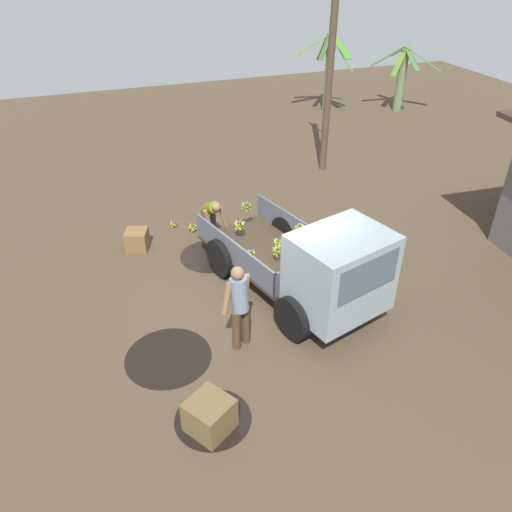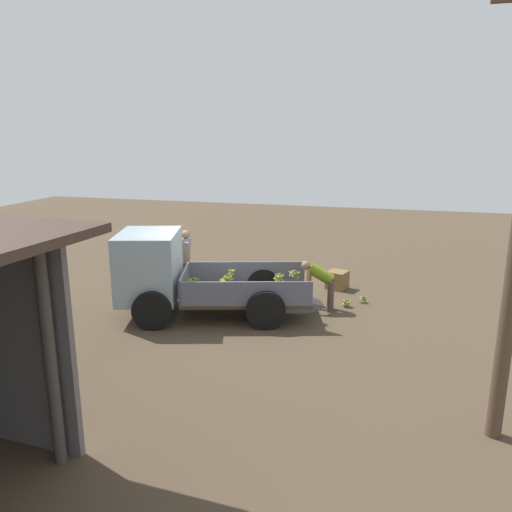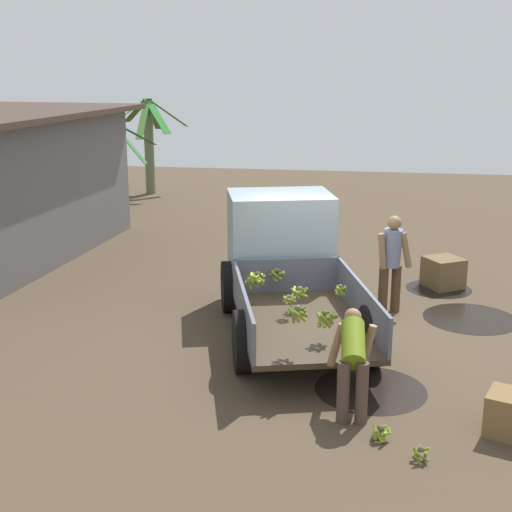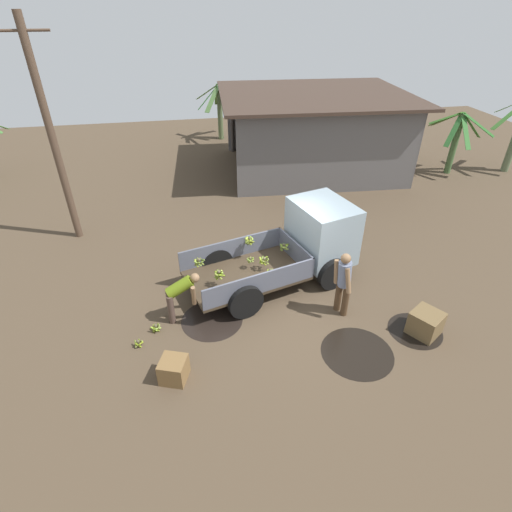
{
  "view_description": "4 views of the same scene",
  "coord_description": "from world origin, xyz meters",
  "px_view_note": "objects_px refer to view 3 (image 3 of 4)",
  "views": [
    {
      "loc": [
        7.93,
        -3.2,
        6.52
      ],
      "look_at": [
        0.56,
        -0.55,
        1.41
      ],
      "focal_mm": 35.0,
      "sensor_mm": 36.0,
      "label": 1
    },
    {
      "loc": [
        -4.05,
        11.12,
        4.31
      ],
      "look_at": [
        -0.93,
        -0.47,
        1.3
      ],
      "focal_mm": 35.0,
      "sensor_mm": 36.0,
      "label": 2
    },
    {
      "loc": [
        -10.62,
        -0.73,
        4.17
      ],
      "look_at": [
        -0.17,
        0.99,
        1.3
      ],
      "focal_mm": 50.0,
      "sensor_mm": 36.0,
      "label": 3
    },
    {
      "loc": [
        -2.15,
        -8.09,
        6.57
      ],
      "look_at": [
        -0.59,
        0.18,
        1.05
      ],
      "focal_mm": 28.0,
      "sensor_mm": 36.0,
      "label": 4
    }
  ],
  "objects_px": {
    "wooden_crate_0": "(510,414)",
    "person_worker_loading": "(353,357)",
    "wooden_crate_1": "(443,272)",
    "banana_bunch_on_ground_1": "(381,432)",
    "cargo_truck": "(284,255)",
    "banana_bunch_on_ground_0": "(421,452)",
    "person_foreground_visitor": "(392,260)"
  },
  "relations": [
    {
      "from": "person_foreground_visitor",
      "to": "wooden_crate_0",
      "type": "distance_m",
      "value": 4.29
    },
    {
      "from": "cargo_truck",
      "to": "banana_bunch_on_ground_0",
      "type": "xyz_separation_m",
      "value": [
        -4.43,
        -2.06,
        -0.94
      ]
    },
    {
      "from": "banana_bunch_on_ground_0",
      "to": "wooden_crate_0",
      "type": "distance_m",
      "value": 1.31
    },
    {
      "from": "person_foreground_visitor",
      "to": "banana_bunch_on_ground_1",
      "type": "relative_size",
      "value": 7.01
    },
    {
      "from": "person_foreground_visitor",
      "to": "wooden_crate_0",
      "type": "relative_size",
      "value": 3.35
    },
    {
      "from": "person_worker_loading",
      "to": "wooden_crate_0",
      "type": "distance_m",
      "value": 1.91
    },
    {
      "from": "wooden_crate_0",
      "to": "wooden_crate_1",
      "type": "bearing_deg",
      "value": 2.71
    },
    {
      "from": "banana_bunch_on_ground_1",
      "to": "wooden_crate_1",
      "type": "distance_m",
      "value": 6.2
    },
    {
      "from": "person_foreground_visitor",
      "to": "banana_bunch_on_ground_1",
      "type": "xyz_separation_m",
      "value": [
        -4.42,
        0.16,
        -0.84
      ]
    },
    {
      "from": "cargo_truck",
      "to": "person_worker_loading",
      "type": "distance_m",
      "value": 3.68
    },
    {
      "from": "banana_bunch_on_ground_0",
      "to": "wooden_crate_0",
      "type": "relative_size",
      "value": 0.42
    },
    {
      "from": "person_worker_loading",
      "to": "wooden_crate_0",
      "type": "relative_size",
      "value": 2.39
    },
    {
      "from": "person_worker_loading",
      "to": "wooden_crate_1",
      "type": "bearing_deg",
      "value": -19.76
    },
    {
      "from": "cargo_truck",
      "to": "wooden_crate_0",
      "type": "bearing_deg",
      "value": -155.37
    },
    {
      "from": "wooden_crate_0",
      "to": "person_worker_loading",
      "type": "bearing_deg",
      "value": 83.19
    },
    {
      "from": "cargo_truck",
      "to": "wooden_crate_0",
      "type": "distance_m",
      "value": 4.86
    },
    {
      "from": "banana_bunch_on_ground_1",
      "to": "wooden_crate_1",
      "type": "height_order",
      "value": "wooden_crate_1"
    },
    {
      "from": "person_worker_loading",
      "to": "wooden_crate_0",
      "type": "xyz_separation_m",
      "value": [
        -0.22,
        -1.83,
        -0.49
      ]
    },
    {
      "from": "person_worker_loading",
      "to": "banana_bunch_on_ground_0",
      "type": "relative_size",
      "value": 5.67
    },
    {
      "from": "person_foreground_visitor",
      "to": "banana_bunch_on_ground_0",
      "type": "bearing_deg",
      "value": -20.61
    },
    {
      "from": "banana_bunch_on_ground_0",
      "to": "banana_bunch_on_ground_1",
      "type": "distance_m",
      "value": 0.57
    },
    {
      "from": "cargo_truck",
      "to": "wooden_crate_1",
      "type": "distance_m",
      "value": 3.57
    },
    {
      "from": "cargo_truck",
      "to": "person_worker_loading",
      "type": "relative_size",
      "value": 3.89
    },
    {
      "from": "cargo_truck",
      "to": "wooden_crate_1",
      "type": "relative_size",
      "value": 7.56
    },
    {
      "from": "person_worker_loading",
      "to": "banana_bunch_on_ground_0",
      "type": "bearing_deg",
      "value": -145.45
    },
    {
      "from": "person_foreground_visitor",
      "to": "wooden_crate_0",
      "type": "height_order",
      "value": "person_foreground_visitor"
    },
    {
      "from": "wooden_crate_0",
      "to": "wooden_crate_1",
      "type": "relative_size",
      "value": 0.81
    },
    {
      "from": "person_foreground_visitor",
      "to": "cargo_truck",
      "type": "bearing_deg",
      "value": -102.11
    },
    {
      "from": "person_foreground_visitor",
      "to": "person_worker_loading",
      "type": "xyz_separation_m",
      "value": [
        -3.8,
        0.53,
        -0.21
      ]
    },
    {
      "from": "cargo_truck",
      "to": "banana_bunch_on_ground_0",
      "type": "height_order",
      "value": "cargo_truck"
    },
    {
      "from": "wooden_crate_1",
      "to": "banana_bunch_on_ground_1",
      "type": "bearing_deg",
      "value": 168.81
    },
    {
      "from": "banana_bunch_on_ground_1",
      "to": "wooden_crate_1",
      "type": "bearing_deg",
      "value": -11.19
    }
  ]
}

